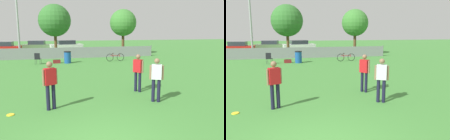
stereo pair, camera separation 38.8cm
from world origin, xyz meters
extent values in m
cube|color=gray|center=(0.00, 18.00, 0.55)|extent=(18.73, 0.03, 1.10)
cylinder|color=slate|center=(9.37, 18.00, 0.61)|extent=(0.07, 0.07, 1.21)
cylinder|color=#9E9EA3|center=(-4.58, 19.96, 4.10)|extent=(0.20, 0.20, 8.20)
cylinder|color=brown|center=(-0.91, 21.41, 1.28)|extent=(0.32, 0.32, 2.56)
sphere|color=#33702D|center=(-0.91, 21.41, 3.91)|extent=(3.61, 3.61, 3.61)
cylinder|color=brown|center=(6.72, 20.05, 1.27)|extent=(0.32, 0.32, 2.54)
sphere|color=#3D7F33|center=(6.72, 20.05, 3.68)|extent=(3.05, 3.05, 3.05)
cylinder|color=#191933|center=(-1.20, 3.09, 0.45)|extent=(0.13, 0.13, 0.90)
cylinder|color=#191933|center=(-1.01, 3.18, 0.45)|extent=(0.13, 0.13, 0.90)
cube|color=red|center=(-1.10, 3.14, 1.19)|extent=(0.44, 0.36, 0.57)
sphere|color=#8C664C|center=(-1.10, 3.14, 1.60)|extent=(0.21, 0.21, 0.21)
cylinder|color=#8C664C|center=(-1.31, 3.04, 1.17)|extent=(0.08, 0.08, 0.55)
cylinder|color=#8C664C|center=(-0.89, 3.23, 1.17)|extent=(0.08, 0.08, 0.55)
cylinder|color=#191933|center=(2.60, 4.65, 0.45)|extent=(0.13, 0.13, 0.90)
cylinder|color=#191933|center=(2.73, 4.49, 0.45)|extent=(0.13, 0.13, 0.90)
cube|color=red|center=(2.67, 4.57, 1.19)|extent=(0.41, 0.43, 0.57)
sphere|color=#8C664C|center=(2.67, 4.57, 1.60)|extent=(0.21, 0.21, 0.21)
cylinder|color=#8C664C|center=(2.52, 4.75, 1.17)|extent=(0.08, 0.08, 0.55)
cylinder|color=#8C664C|center=(2.81, 4.40, 1.17)|extent=(0.08, 0.08, 0.55)
cylinder|color=#191933|center=(2.74, 3.08, 0.45)|extent=(0.13, 0.13, 0.90)
cylinder|color=#191933|center=(2.93, 2.98, 0.45)|extent=(0.13, 0.13, 0.90)
cube|color=silver|center=(2.83, 3.03, 1.19)|extent=(0.44, 0.37, 0.57)
sphere|color=#8C664C|center=(2.83, 3.03, 1.60)|extent=(0.21, 0.21, 0.21)
cylinder|color=#8C664C|center=(2.63, 3.14, 1.17)|extent=(0.08, 0.08, 0.55)
cylinder|color=#8C664C|center=(3.04, 2.93, 1.17)|extent=(0.08, 0.08, 0.55)
cylinder|color=yellow|center=(-2.40, 2.91, 0.01)|extent=(0.24, 0.24, 0.03)
torus|color=yellow|center=(-2.40, 2.91, 0.01)|extent=(0.25, 0.25, 0.03)
cylinder|color=#333338|center=(-2.14, 14.67, 0.21)|extent=(0.02, 0.02, 0.42)
cylinder|color=#333338|center=(-2.53, 14.75, 0.21)|extent=(0.02, 0.02, 0.42)
cylinder|color=#333338|center=(-2.22, 14.28, 0.21)|extent=(0.02, 0.02, 0.42)
cylinder|color=#333338|center=(-2.61, 14.36, 0.21)|extent=(0.02, 0.02, 0.42)
cube|color=black|center=(-2.38, 14.51, 0.43)|extent=(0.52, 0.52, 0.03)
cube|color=black|center=(-2.42, 14.30, 0.70)|extent=(0.44, 0.11, 0.50)
torus|color=black|center=(3.86, 14.79, 0.34)|extent=(0.69, 0.06, 0.68)
torus|color=black|center=(4.88, 14.82, 0.34)|extent=(0.69, 0.06, 0.68)
cylinder|color=#A51E19|center=(4.37, 14.80, 0.52)|extent=(0.94, 0.06, 0.04)
cylinder|color=#A51E19|center=(4.14, 14.80, 0.52)|extent=(0.03, 0.03, 0.35)
cylinder|color=#A51E19|center=(4.79, 14.82, 0.52)|extent=(0.03, 0.03, 0.32)
cube|color=black|center=(4.14, 14.80, 0.71)|extent=(0.16, 0.06, 0.04)
cylinder|color=black|center=(4.79, 14.82, 0.68)|extent=(0.04, 0.44, 0.03)
cylinder|color=#194C99|center=(0.05, 14.53, 0.47)|extent=(0.58, 0.58, 0.95)
cylinder|color=black|center=(0.05, 14.53, 0.99)|extent=(0.60, 0.60, 0.08)
cube|color=maroon|center=(-0.87, 14.73, 0.14)|extent=(0.63, 0.35, 0.28)
cube|color=black|center=(-0.87, 14.73, 0.30)|extent=(0.54, 0.04, 0.02)
cylinder|color=black|center=(-5.94, 25.90, 0.30)|extent=(0.61, 0.19, 0.61)
cylinder|color=black|center=(-5.97, 24.38, 0.30)|extent=(0.61, 0.19, 0.61)
cube|color=red|center=(-7.17, 25.16, 0.54)|extent=(3.94, 1.80, 0.72)
cube|color=#2D333D|center=(-7.17, 25.16, 1.16)|extent=(2.06, 1.56, 0.54)
cylinder|color=black|center=(-2.14, 28.41, 0.32)|extent=(0.66, 0.26, 0.65)
cylinder|color=black|center=(-2.32, 26.99, 0.32)|extent=(0.66, 0.26, 0.65)
cylinder|color=black|center=(-4.64, 28.72, 0.32)|extent=(0.66, 0.26, 0.65)
cylinder|color=black|center=(-4.82, 27.30, 0.32)|extent=(0.66, 0.26, 0.65)
cube|color=#59724C|center=(-3.48, 27.85, 0.55)|extent=(4.24, 2.15, 0.70)
cube|color=#2D333D|center=(-3.48, 27.85, 1.16)|extent=(2.28, 1.71, 0.53)
cylinder|color=black|center=(1.70, 27.79, 0.31)|extent=(0.65, 0.30, 0.63)
cylinder|color=black|center=(2.00, 26.31, 0.31)|extent=(0.65, 0.30, 0.63)
cylinder|color=black|center=(-0.98, 27.26, 0.31)|extent=(0.65, 0.30, 0.63)
cylinder|color=black|center=(-0.68, 25.78, 0.31)|extent=(0.65, 0.30, 0.63)
cube|color=white|center=(0.51, 26.79, 0.55)|extent=(4.66, 2.56, 0.73)
cube|color=#2D333D|center=(0.51, 26.79, 1.20)|extent=(2.54, 1.94, 0.55)
camera|label=1|loc=(-0.84, -4.49, 2.72)|focal=35.00mm
camera|label=2|loc=(-0.46, -4.57, 2.72)|focal=35.00mm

